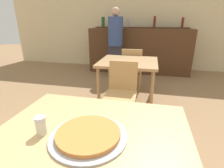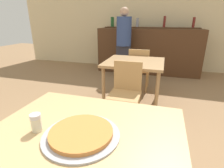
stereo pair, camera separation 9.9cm
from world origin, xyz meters
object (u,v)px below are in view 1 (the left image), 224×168
at_px(chair_far_side_back, 132,66).
at_px(pizza_tray, 88,135).
at_px(cheese_shaker, 41,125).
at_px(person_standing, 115,41).
at_px(chair_far_side_front, 122,89).

height_order(chair_far_side_back, pizza_tray, chair_far_side_back).
distance_m(cheese_shaker, person_standing, 3.38).
distance_m(chair_far_side_front, pizza_tray, 1.39).
bearing_deg(chair_far_side_back, chair_far_side_front, 90.00).
height_order(chair_far_side_front, pizza_tray, chair_far_side_front).
height_order(chair_far_side_back, person_standing, person_standing).
relative_size(chair_far_side_front, cheese_shaker, 7.52).
bearing_deg(pizza_tray, chair_far_side_back, 90.75).
height_order(chair_far_side_front, person_standing, person_standing).
relative_size(pizza_tray, person_standing, 0.27).
distance_m(chair_far_side_front, cheese_shaker, 1.45).
bearing_deg(person_standing, chair_far_side_back, -57.48).
distance_m(pizza_tray, person_standing, 3.39).
xyz_separation_m(chair_far_side_front, pizza_tray, (0.03, -1.37, 0.26)).
relative_size(pizza_tray, cheese_shaker, 3.96).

